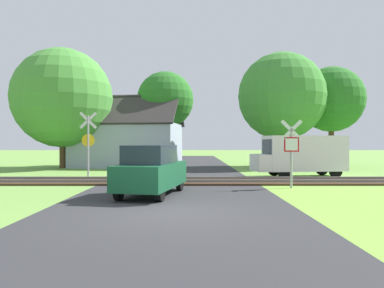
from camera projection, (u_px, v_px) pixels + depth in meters
The scene contains 12 objects.
ground_plane at pixel (172, 213), 9.97m from camera, with size 160.00×160.00×0.00m, color #6B9942.
road_asphalt at pixel (175, 201), 11.97m from camera, with size 7.16×80.00×0.01m, color #2D2D30.
rail_track at pixel (181, 181), 17.41m from camera, with size 60.00×2.60×0.22m.
stop_sign_near at pixel (293, 149), 15.31m from camera, with size 0.87×0.19×2.81m.
crossing_sign_far at pixel (90, 140), 19.00m from camera, with size 0.86×0.23×3.44m.
house at pixel (130, 143), 28.73m from camera, with size 8.69×6.33×5.53m.
tree_right at pixel (284, 96), 28.37m from camera, with size 6.62×6.62×8.71m.
tree_far at pixel (333, 99), 29.74m from camera, with size 5.19×5.19×7.91m.
tree_center at pixel (167, 100), 29.73m from camera, with size 4.49×4.49×7.51m.
tree_left at pixel (64, 98), 27.12m from camera, with size 7.17×7.17×8.68m.
mail_truck at pixel (303, 154), 20.40m from camera, with size 5.10×2.46×2.24m.
parked_car at pixel (153, 170), 13.26m from camera, with size 2.39×4.24×1.78m.
Camera 1 is at (0.59, -9.96, 1.88)m, focal length 35.00 mm.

